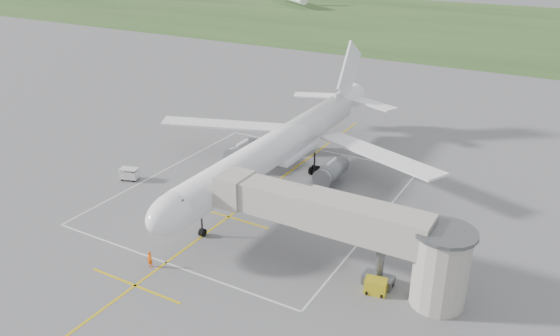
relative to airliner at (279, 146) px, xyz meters
The scene contains 10 objects.
ground 4.46m from the airliner, 90.00° to the right, with size 700.00×700.00×0.00m, color #5E5E61.
grass_strip 129.32m from the airliner, 90.00° to the left, with size 700.00×120.00×0.02m, color #2D4B20.
apron_markings 7.90m from the airliner, 90.00° to the right, with size 28.20×60.00×0.01m.
airliner is the anchor object (origin of this frame).
jet_bridge 21.22m from the airliner, 42.19° to the right, with size 23.40×5.00×7.20m.
gpu_unit 24.20m from the airliner, 40.38° to the right, with size 1.95×1.52×1.34m.
baggage_cart 18.51m from the airliner, 150.18° to the right, with size 2.43×1.86×1.50m.
ramp_worker_nose 22.24m from the airliner, 92.03° to the right, with size 0.57×0.37×1.56m, color #FD5B07.
ramp_worker_wing 6.39m from the airliner, 153.38° to the right, with size 0.95×0.74×1.94m, color #FF5808.
distant_aircraft 164.24m from the airliner, 89.64° to the left, with size 187.49×61.29×8.85m.
Camera 1 is at (30.00, -51.38, 28.01)m, focal length 35.00 mm.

